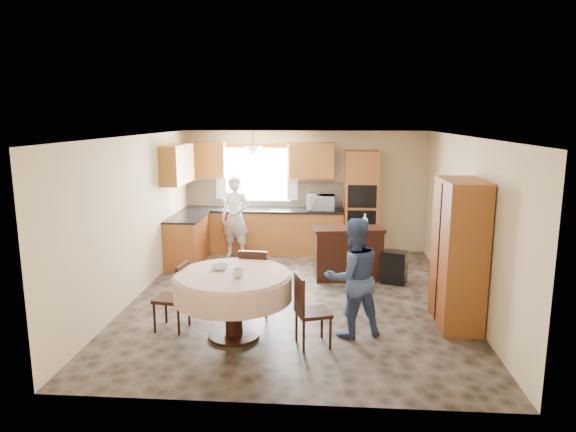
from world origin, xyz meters
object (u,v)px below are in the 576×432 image
Objects in this scene: cupboard at (458,253)px; chair_back at (255,279)px; dining_table at (233,287)px; person_sink at (235,217)px; oven_tower at (361,203)px; chair_right at (307,307)px; person_dining at (353,278)px; chair_left at (176,293)px; sideboard at (348,255)px.

cupboard is 2.80m from chair_back.
cupboard reaches higher than dining_table.
dining_table is at bearing -67.88° from person_sink.
oven_tower reaches higher than cupboard.
chair_right is at bearing -11.28° from dining_table.
person_sink is at bearing -171.11° from oven_tower.
oven_tower is 3.66m from cupboard.
chair_back is 0.62× the size of person_dining.
chair_right is 4.28m from person_sink.
person_dining is at bearing -95.02° from oven_tower.
chair_right is at bearing 86.37° from chair_left.
chair_left is (-3.72, -0.49, -0.49)m from cupboard.
sideboard is 2.36m from person_dining.
person_sink is (-0.63, 3.77, 0.15)m from dining_table.
dining_table is 1.52m from person_dining.
cupboard is 2.18× the size of chair_left.
dining_table is 1.64× the size of chair_left.
cupboard reaches higher than chair_right.
oven_tower is 1.42× the size of dining_table.
dining_table is 0.91× the size of person_sink.
oven_tower is at bearing 107.00° from cupboard.
chair_back is (0.17, 0.77, -0.13)m from dining_table.
dining_table is at bearing -13.64° from person_dining.
chair_left is at bearing 59.64° from chair_right.
dining_table is at bearing -114.08° from oven_tower.
chair_back is (-1.38, -1.74, 0.10)m from sideboard.
dining_table is 0.80m from chair_back.
cupboard is (1.38, -1.84, 0.56)m from sideboard.
dining_table is at bearing 60.23° from chair_right.
sideboard is 2.22m from chair_back.
cupboard is at bearing -176.89° from chair_back.
chair_left is at bearing -123.62° from oven_tower.
person_sink reaches higher than sideboard.
person_dining is at bearing -161.04° from cupboard.
dining_table is at bearing -167.23° from cupboard.
chair_left is 0.59× the size of person_dining.
oven_tower is at bearing 71.13° from sideboard.
oven_tower is 2.33× the size of chair_left.
chair_back is 3.12m from person_sink.
person_dining reaches higher than chair_left.
cupboard reaches higher than person_dining.
oven_tower is 2.20× the size of chair_back.
dining_table is 1.65× the size of chair_right.
sideboard is 1.32× the size of chair_right.
chair_back is at bearing 177.87° from cupboard.
chair_left reaches higher than sideboard.
chair_right reaches higher than dining_table.
oven_tower reaches higher than chair_back.
chair_left reaches higher than dining_table.
chair_right is 0.55× the size of person_sink.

